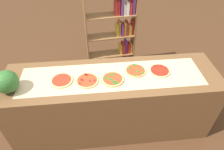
# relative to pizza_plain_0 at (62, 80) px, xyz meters

# --- Properties ---
(ground_plane) EXTENTS (12.00, 12.00, 0.00)m
(ground_plane) POSITION_rel_pizza_plain_0_xyz_m (0.58, 0.03, -0.95)
(ground_plane) COLOR #4C2D19
(counter) EXTENTS (2.57, 0.72, 0.94)m
(counter) POSITION_rel_pizza_plain_0_xyz_m (0.58, 0.03, -0.48)
(counter) COLOR brown
(counter) RESTS_ON ground_plane
(parchment_paper) EXTENTS (2.13, 0.51, 0.00)m
(parchment_paper) POSITION_rel_pizza_plain_0_xyz_m (0.58, 0.03, -0.01)
(parchment_paper) COLOR tan
(parchment_paper) RESTS_ON counter
(pizza_plain_0) EXTENTS (0.25, 0.25, 0.02)m
(pizza_plain_0) POSITION_rel_pizza_plain_0_xyz_m (0.00, 0.00, 0.00)
(pizza_plain_0) COLOR #E5C17F
(pizza_plain_0) RESTS_ON parchment_paper
(pizza_pepperoni_1) EXTENTS (0.26, 0.26, 0.02)m
(pizza_pepperoni_1) POSITION_rel_pizza_plain_0_xyz_m (0.29, -0.03, -0.00)
(pizza_pepperoni_1) COLOR #DBB26B
(pizza_pepperoni_1) RESTS_ON parchment_paper
(pizza_spinach_2) EXTENTS (0.25, 0.25, 0.03)m
(pizza_spinach_2) POSITION_rel_pizza_plain_0_xyz_m (0.58, -0.04, 0.00)
(pizza_spinach_2) COLOR #DBB26B
(pizza_spinach_2) RESTS_ON parchment_paper
(pizza_spinach_3) EXTENTS (0.25, 0.25, 0.03)m
(pizza_spinach_3) POSITION_rel_pizza_plain_0_xyz_m (0.87, 0.09, -0.00)
(pizza_spinach_3) COLOR #DBB26B
(pizza_spinach_3) RESTS_ON parchment_paper
(pizza_pepperoni_4) EXTENTS (0.25, 0.25, 0.02)m
(pizza_pepperoni_4) POSITION_rel_pizza_plain_0_xyz_m (1.16, 0.06, -0.00)
(pizza_pepperoni_4) COLOR #E5C17F
(pizza_pepperoni_4) RESTS_ON parchment_paper
(watermelon) EXTENTS (0.25, 0.25, 0.25)m
(watermelon) POSITION_rel_pizza_plain_0_xyz_m (-0.54, -0.09, 0.11)
(watermelon) COLOR #2D6628
(watermelon) RESTS_ON counter
(bookshelf) EXTENTS (0.85, 0.31, 1.50)m
(bookshelf) POSITION_rel_pizza_plain_0_xyz_m (0.80, 1.29, -0.22)
(bookshelf) COLOR brown
(bookshelf) RESTS_ON ground_plane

